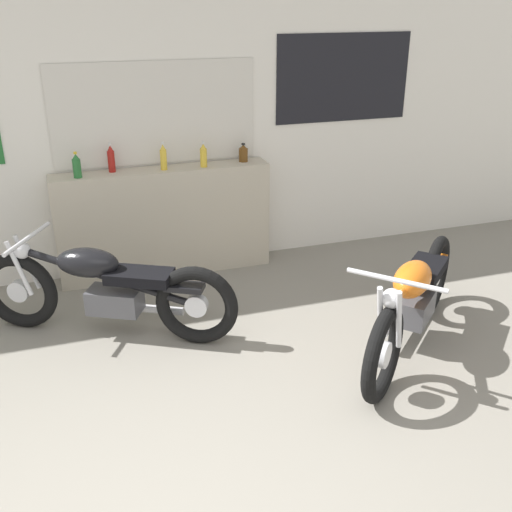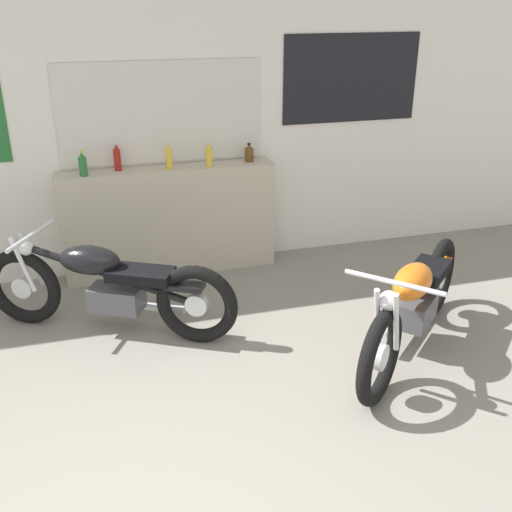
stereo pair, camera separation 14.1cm
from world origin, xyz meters
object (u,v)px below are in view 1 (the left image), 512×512
at_px(bottle_right_center, 203,156).
at_px(bottle_rightmost, 243,153).
at_px(bottle_left_center, 111,159).
at_px(motorcycle_orange, 413,300).
at_px(bottle_center, 163,157).
at_px(bottle_leftmost, 77,166).
at_px(motorcycle_black, 105,289).

distance_m(bottle_right_center, bottle_rightmost, 0.40).
relative_size(bottle_left_center, motorcycle_orange, 0.17).
bearing_deg(bottle_right_center, bottle_left_center, 173.50).
xyz_separation_m(bottle_center, bottle_rightmost, (0.75, 0.05, -0.03)).
bearing_deg(bottle_left_center, bottle_center, -9.10).
height_order(bottle_leftmost, bottle_left_center, bottle_left_center).
distance_m(bottle_left_center, motorcycle_black, 1.28).
xyz_separation_m(bottle_right_center, bottle_rightmost, (0.39, 0.07, -0.03)).
bearing_deg(bottle_right_center, bottle_center, 176.77).
bearing_deg(bottle_leftmost, bottle_center, 1.61).
xyz_separation_m(bottle_left_center, bottle_right_center, (0.79, -0.09, -0.01)).
relative_size(bottle_left_center, bottle_rightmost, 1.50).
bearing_deg(motorcycle_orange, bottle_center, 127.64).
relative_size(bottle_leftmost, bottle_right_center, 0.96).
distance_m(bottle_leftmost, bottle_rightmost, 1.48).
xyz_separation_m(bottle_rightmost, motorcycle_black, (-1.40, -1.02, -0.69)).
height_order(bottle_center, bottle_rightmost, bottle_center).
distance_m(bottle_center, bottle_right_center, 0.35).
distance_m(bottle_left_center, bottle_rightmost, 1.19).
xyz_separation_m(bottle_leftmost, bottle_rightmost, (1.48, 0.07, -0.02)).
distance_m(bottle_right_center, motorcycle_black, 1.56).
height_order(bottle_left_center, bottle_center, bottle_left_center).
bearing_deg(bottle_rightmost, motorcycle_black, -144.03).
bearing_deg(bottle_rightmost, bottle_center, -176.12).
height_order(bottle_center, motorcycle_black, bottle_center).
bearing_deg(motorcycle_orange, bottle_right_center, 120.40).
bearing_deg(motorcycle_black, bottle_right_center, 43.13).
bearing_deg(motorcycle_black, bottle_left_center, 78.22).
relative_size(bottle_center, bottle_right_center, 1.07).
height_order(motorcycle_black, motorcycle_orange, motorcycle_orange).
distance_m(bottle_leftmost, motorcycle_orange, 2.92).
relative_size(bottle_left_center, bottle_center, 1.03).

